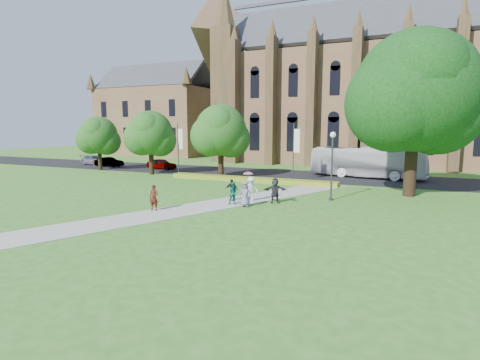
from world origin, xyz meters
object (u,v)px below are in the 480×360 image
at_px(streetlamp, 332,158).
at_px(pedestrian_0, 154,198).
at_px(large_tree, 415,92).
at_px(car_2, 93,160).
at_px(tour_coach, 367,162).
at_px(car_0, 162,164).
at_px(car_1, 109,162).

bearing_deg(streetlamp, pedestrian_0, -140.13).
bearing_deg(large_tree, car_2, 168.34).
relative_size(streetlamp, large_tree, 0.40).
height_order(tour_coach, car_0, tour_coach).
distance_m(streetlamp, car_1, 35.47).
height_order(streetlamp, large_tree, large_tree).
relative_size(car_0, car_1, 1.02).
relative_size(streetlamp, tour_coach, 0.43).
height_order(car_0, car_1, car_0).
distance_m(streetlamp, pedestrian_0, 13.49).
height_order(streetlamp, tour_coach, streetlamp).
distance_m(car_0, car_1, 8.64).
bearing_deg(tour_coach, car_2, 101.95).
bearing_deg(pedestrian_0, car_1, 127.70).
xyz_separation_m(streetlamp, pedestrian_0, (-10.19, -8.51, -2.39)).
bearing_deg(car_1, car_0, -94.38).
bearing_deg(car_1, streetlamp, -117.55).
bearing_deg(tour_coach, large_tree, -147.28).
bearing_deg(streetlamp, car_2, 160.39).
distance_m(large_tree, car_0, 32.12).
relative_size(car_2, pedestrian_0, 2.68).
height_order(large_tree, car_0, large_tree).
bearing_deg(tour_coach, car_1, 104.50).
distance_m(streetlamp, car_0, 27.77).
height_order(car_1, car_2, car_2).
bearing_deg(car_0, car_2, 86.38).
bearing_deg(car_2, car_1, -96.04).
distance_m(streetlamp, large_tree, 8.73).
bearing_deg(car_1, car_2, 64.56).
height_order(large_tree, car_2, large_tree).
height_order(streetlamp, car_2, streetlamp).
bearing_deg(pedestrian_0, large_tree, 29.01).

